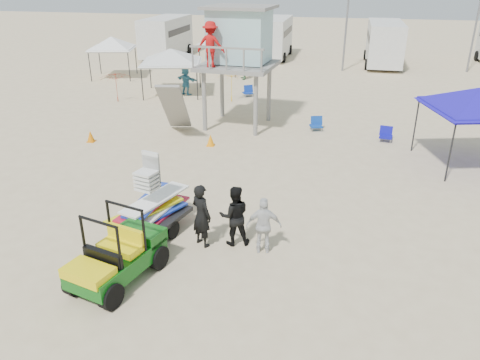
% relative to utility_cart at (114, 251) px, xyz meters
% --- Properties ---
extents(ground, '(140.00, 140.00, 0.00)m').
position_rel_utility_cart_xyz_m(ground, '(1.72, 0.64, -0.85)').
color(ground, beige).
rests_on(ground, ground).
extents(utility_cart, '(1.77, 2.63, 1.83)m').
position_rel_utility_cart_xyz_m(utility_cart, '(0.00, 0.00, 0.00)').
color(utility_cart, '#0D5611').
rests_on(utility_cart, ground).
extents(surf_trailer, '(1.81, 2.63, 2.13)m').
position_rel_utility_cart_xyz_m(surf_trailer, '(0.00, 2.33, 0.02)').
color(surf_trailer, black).
rests_on(surf_trailer, ground).
extents(man_left, '(0.78, 0.71, 1.79)m').
position_rel_utility_cart_xyz_m(man_left, '(1.52, 2.03, 0.05)').
color(man_left, black).
rests_on(man_left, ground).
extents(man_mid, '(1.00, 0.88, 1.71)m').
position_rel_utility_cart_xyz_m(man_mid, '(2.37, 2.28, 0.01)').
color(man_mid, black).
rests_on(man_mid, ground).
extents(man_right, '(0.98, 0.54, 1.58)m').
position_rel_utility_cart_xyz_m(man_right, '(3.22, 2.03, -0.06)').
color(man_right, silver).
rests_on(man_right, ground).
extents(lifeguard_tower, '(3.59, 3.59, 5.32)m').
position_rel_utility_cart_xyz_m(lifeguard_tower, '(-0.03, 12.92, 3.12)').
color(lifeguard_tower, gray).
rests_on(lifeguard_tower, ground).
extents(canopy_white_a, '(4.01, 4.01, 3.09)m').
position_rel_utility_cart_xyz_m(canopy_white_a, '(-5.18, 18.12, 1.69)').
color(canopy_white_a, black).
rests_on(canopy_white_a, ground).
extents(canopy_white_b, '(3.34, 3.34, 3.17)m').
position_rel_utility_cart_xyz_m(canopy_white_b, '(-10.80, 21.70, 1.77)').
color(canopy_white_b, black).
rests_on(canopy_white_b, ground).
extents(canopy_white_c, '(3.72, 3.72, 3.27)m').
position_rel_utility_cart_xyz_m(canopy_white_c, '(-3.59, 25.24, 1.87)').
color(canopy_white_c, black).
rests_on(canopy_white_c, ground).
extents(umbrella_a, '(1.93, 1.96, 1.66)m').
position_rel_utility_cart_xyz_m(umbrella_a, '(-7.63, 15.60, -0.02)').
color(umbrella_a, '#B22713').
rests_on(umbrella_a, ground).
extents(umbrella_b, '(2.86, 2.86, 1.85)m').
position_rel_utility_cart_xyz_m(umbrella_b, '(-1.24, 17.04, 0.07)').
color(umbrella_b, yellow).
rests_on(umbrella_b, ground).
extents(cone_near, '(0.34, 0.34, 0.50)m').
position_rel_utility_cart_xyz_m(cone_near, '(-5.69, 9.04, -0.60)').
color(cone_near, orange).
rests_on(cone_near, ground).
extents(cone_far, '(0.34, 0.34, 0.50)m').
position_rel_utility_cart_xyz_m(cone_far, '(-0.42, 9.69, -0.60)').
color(cone_far, orange).
rests_on(cone_far, ground).
extents(beach_chair_a, '(0.72, 0.81, 0.64)m').
position_rel_utility_cart_xyz_m(beach_chair_a, '(-0.61, 18.52, -0.54)').
color(beach_chair_a, '#0E3098').
rests_on(beach_chair_a, ground).
extents(beach_chair_b, '(0.67, 0.73, 0.64)m').
position_rel_utility_cart_xyz_m(beach_chair_b, '(3.83, 12.87, -0.54)').
color(beach_chair_b, '#0D3995').
rests_on(beach_chair_b, ground).
extents(beach_chair_c, '(0.61, 0.65, 0.64)m').
position_rel_utility_cart_xyz_m(beach_chair_c, '(6.93, 11.98, -0.54)').
color(beach_chair_c, '#0F0E9E').
rests_on(beach_chair_c, ground).
extents(rv_far_left, '(2.64, 6.80, 3.25)m').
position_rel_utility_cart_xyz_m(rv_far_left, '(-10.28, 30.63, 0.95)').
color(rv_far_left, silver).
rests_on(rv_far_left, ground).
extents(rv_mid_left, '(2.65, 6.50, 3.25)m').
position_rel_utility_cart_xyz_m(rv_mid_left, '(-1.28, 32.13, 0.95)').
color(rv_mid_left, silver).
rests_on(rv_mid_left, ground).
extents(rv_mid_right, '(2.64, 7.00, 3.25)m').
position_rel_utility_cart_xyz_m(rv_mid_right, '(7.72, 30.63, 0.95)').
color(rv_mid_right, silver).
rests_on(rv_mid_right, ground).
extents(light_pole_left, '(0.14, 0.14, 8.00)m').
position_rel_utility_cart_xyz_m(light_pole_left, '(4.72, 27.64, 3.15)').
color(light_pole_left, slate).
rests_on(light_pole_left, ground).
extents(light_pole_right, '(0.14, 0.14, 8.00)m').
position_rel_utility_cart_xyz_m(light_pole_right, '(13.72, 29.14, 3.15)').
color(light_pole_right, slate).
rests_on(light_pole_right, ground).
extents(distant_beachgoers, '(3.66, 5.99, 1.74)m').
position_rel_utility_cart_xyz_m(distant_beachgoers, '(-3.29, 20.19, 0.00)').
color(distant_beachgoers, teal).
rests_on(distant_beachgoers, ground).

